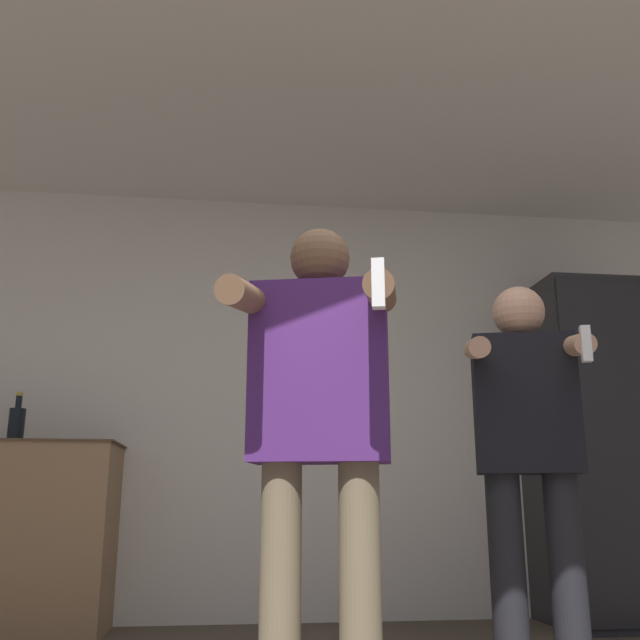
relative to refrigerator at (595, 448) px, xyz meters
name	(u,v)px	position (x,y,z in m)	size (l,w,h in m)	color
wall_back	(310,400)	(-1.64, 0.36, 0.31)	(7.00, 0.06, 2.55)	silver
ceiling_slab	(344,81)	(-1.64, -1.07, 1.61)	(7.00, 3.31, 0.05)	silver
refrigerator	(595,448)	(0.00, 0.00, 0.00)	(0.65, 0.68, 1.94)	#262628
bottle_dark_rum	(17,423)	(-3.26, 0.02, 0.11)	(0.08, 0.08, 0.27)	black
person_woman_foreground	(320,414)	(-1.84, -1.72, -0.04)	(0.60, 0.61, 1.56)	#75664C
person_man_side	(528,442)	(-0.89, -1.13, -0.07)	(0.55, 0.52, 1.57)	black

